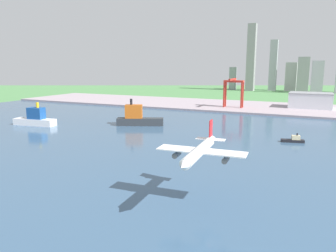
{
  "coord_description": "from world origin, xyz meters",
  "views": [
    {
      "loc": [
        54.05,
        22.89,
        59.45
      ],
      "look_at": [
        -11.82,
        163.85,
        30.04
      ],
      "focal_mm": 33.89,
      "sensor_mm": 36.0,
      "label": 1
    }
  ],
  "objects_px": {
    "container_barge": "(138,118)",
    "warehouse_main": "(310,100)",
    "ferry_boat": "(35,119)",
    "airplane_landing": "(200,151)",
    "port_crane_red": "(234,87)",
    "tugboat_small": "(294,140)"
  },
  "relations": [
    {
      "from": "airplane_landing",
      "to": "ferry_boat",
      "type": "relative_size",
      "value": 1.02
    },
    {
      "from": "container_barge",
      "to": "warehouse_main",
      "type": "xyz_separation_m",
      "value": [
        155.88,
        205.7,
        5.3
      ]
    },
    {
      "from": "container_barge",
      "to": "ferry_boat",
      "type": "xyz_separation_m",
      "value": [
        -94.84,
        -43.9,
        -1.01
      ]
    },
    {
      "from": "tugboat_small",
      "to": "ferry_boat",
      "type": "bearing_deg",
      "value": -172.38
    },
    {
      "from": "ferry_boat",
      "to": "warehouse_main",
      "type": "bearing_deg",
      "value": 44.87
    },
    {
      "from": "airplane_landing",
      "to": "container_barge",
      "type": "relative_size",
      "value": 0.98
    },
    {
      "from": "container_barge",
      "to": "warehouse_main",
      "type": "relative_size",
      "value": 0.84
    },
    {
      "from": "port_crane_red",
      "to": "warehouse_main",
      "type": "xyz_separation_m",
      "value": [
        98.42,
        40.79,
        -18.51
      ]
    },
    {
      "from": "airplane_landing",
      "to": "warehouse_main",
      "type": "bearing_deg",
      "value": 84.27
    },
    {
      "from": "airplane_landing",
      "to": "tugboat_small",
      "type": "bearing_deg",
      "value": 78.35
    },
    {
      "from": "container_barge",
      "to": "port_crane_red",
      "type": "xyz_separation_m",
      "value": [
        57.46,
        164.91,
        23.81
      ]
    },
    {
      "from": "airplane_landing",
      "to": "port_crane_red",
      "type": "bearing_deg",
      "value": 101.13
    },
    {
      "from": "airplane_landing",
      "to": "port_crane_red",
      "type": "distance_m",
      "value": 323.69
    },
    {
      "from": "tugboat_small",
      "to": "warehouse_main",
      "type": "xyz_separation_m",
      "value": [
        6.81,
        216.99,
        10.87
      ]
    },
    {
      "from": "port_crane_red",
      "to": "warehouse_main",
      "type": "relative_size",
      "value": 0.72
    },
    {
      "from": "airplane_landing",
      "to": "ferry_boat",
      "type": "distance_m",
      "value": 241.37
    },
    {
      "from": "container_barge",
      "to": "port_crane_red",
      "type": "relative_size",
      "value": 1.17
    },
    {
      "from": "ferry_boat",
      "to": "tugboat_small",
      "type": "bearing_deg",
      "value": 7.62
    },
    {
      "from": "container_barge",
      "to": "warehouse_main",
      "type": "height_order",
      "value": "container_barge"
    },
    {
      "from": "tugboat_small",
      "to": "container_barge",
      "type": "distance_m",
      "value": 149.6
    },
    {
      "from": "container_barge",
      "to": "warehouse_main",
      "type": "bearing_deg",
      "value": 52.85
    },
    {
      "from": "port_crane_red",
      "to": "tugboat_small",
      "type": "bearing_deg",
      "value": -62.53
    }
  ]
}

